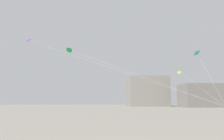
# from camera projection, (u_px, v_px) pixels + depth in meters

# --- Properties ---
(kite_cyan_delta) EXTENTS (1.54, 5.98, 7.42)m
(kite_cyan_delta) POSITION_uv_depth(u_px,v_px,m) (197.00, 54.00, 31.37)
(kite_cyan_delta) COLOR #1EB2C6
(kite_emerald_diamond) EXTENTS (18.38, 4.98, 7.59)m
(kite_emerald_diamond) POSITION_uv_depth(u_px,v_px,m) (74.00, 52.00, 30.15)
(kite_emerald_diamond) COLOR green
(kite_lime_diamond) EXTENTS (1.33, 18.66, 6.52)m
(kite_lime_diamond) POSITION_uv_depth(u_px,v_px,m) (180.00, 73.00, 43.54)
(kite_lime_diamond) COLOR #8CD12D
(kite_violet_diamond) EXTENTS (27.55, 15.83, 11.79)m
(kite_violet_diamond) POSITION_uv_depth(u_px,v_px,m) (32.00, 41.00, 40.73)
(kite_violet_diamond) COLOR purple
(building_left_hall) EXTENTS (16.47, 17.57, 12.29)m
(building_left_hall) POSITION_uv_depth(u_px,v_px,m) (146.00, 92.00, 100.49)
(building_left_hall) COLOR gray
(building_left_hall) RESTS_ON ground_plane
(building_centre_hall) EXTENTS (18.92, 10.77, 8.01)m
(building_centre_hall) POSITION_uv_depth(u_px,v_px,m) (208.00, 96.00, 81.13)
(building_centre_hall) COLOR gray
(building_centre_hall) RESTS_ON ground_plane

